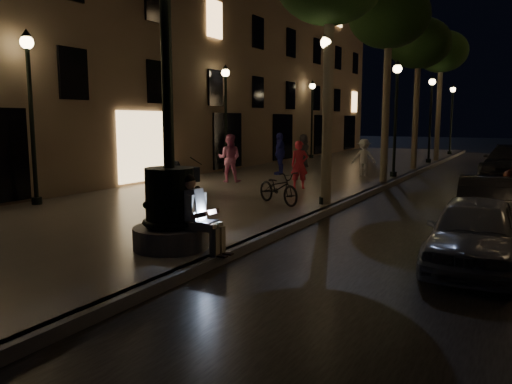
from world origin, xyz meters
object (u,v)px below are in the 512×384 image
Objects in this scene: seated_man_laptop at (197,212)px; tree_third at (419,44)px; pedestrian_pink at (230,158)px; car_second at (489,206)px; stroller at (185,175)px; pedestrian_blue at (280,154)px; lamp_left_b at (226,105)px; lamp_curb_c at (431,108)px; pedestrian_red at (299,165)px; lamp_curb_b at (396,104)px; pedestrian_dark at (303,151)px; car_rear at (511,163)px; tree_far at (441,53)px; lamp_left_c at (312,109)px; bicycle at (278,188)px; lamp_curb_d at (452,110)px; lamp_curb_a at (326,95)px; lamp_left_a at (30,95)px; pedestrian_white at (364,157)px; tree_second at (389,17)px; car_front at (474,232)px; fountain_lamppost at (170,194)px.

seated_man_laptop is 0.19× the size of tree_third.
seated_man_laptop is at bearing 101.34° from pedestrian_pink.
car_second is (4.39, 5.21, -0.31)m from seated_man_laptop.
tree_third is 6.16× the size of stroller.
tree_third is (0.09, 18.00, 5.20)m from seated_man_laptop.
lamp_left_b is at bearing -89.36° from pedestrian_blue.
lamp_curb_c is 2.89× the size of pedestrian_red.
stroller reaches higher than car_second.
lamp_curb_b is 5.94m from pedestrian_dark.
lamp_curb_c is 2.62× the size of pedestrian_pink.
pedestrian_pink is (-5.06, -12.97, -2.12)m from lamp_curb_c.
pedestrian_pink is at bearing -136.04° from car_rear.
lamp_left_c is (-7.18, -2.00, -3.20)m from tree_far.
lamp_curb_d is at bearing 24.93° from bicycle.
pedestrian_dark is (-5.09, 10.13, -2.20)m from lamp_curb_a.
car_second is (4.30, -8.79, -2.61)m from lamp_curb_b.
lamp_curb_c is at bearing 90.00° from lamp_curb_b.
car_second is (11.40, -16.79, -2.61)m from lamp_left_c.
lamp_left_b is at bearing -72.98° from pedestrian_pink.
car_rear is at bearing 52.77° from lamp_left_a.
tree_third is at bearing -125.87° from pedestrian_white.
lamp_left_c is at bearing 125.75° from tree_second.
lamp_curb_b is at bearing 177.38° from pedestrian_white.
lamp_curb_a and lamp_left_a have the same top height.
lamp_left_a reaches higher than pedestrian_white.
tree_far is at bearing 99.79° from car_front.
pedestrian_red is (-6.23, 3.39, 0.40)m from car_second.
tree_second is 6.33× the size of stroller.
lamp_curb_a is at bearing -66.07° from lamp_left_c.
fountain_lamppost reaches higher than lamp_left_c.
pedestrian_white is at bearing 92.04° from fountain_lamppost.
tree_third reaches higher than pedestrian_pink.
tree_third is 4.58× the size of pedestrian_white.
lamp_curb_d is 21.67m from pedestrian_pink.
lamp_curb_a is 12.07m from car_rear.
tree_far is 10.50m from lamp_curb_b.
fountain_lamppost is 16.71m from pedestrian_dark.
car_rear reaches higher than bicycle.
stroller is (-4.79, -0.12, -2.45)m from lamp_curb_a.
stroller is at bearing 44.22° from pedestrian_white.
pedestrian_red and pedestrian_dark have the same top height.
lamp_curb_d is (0.00, 24.00, 0.00)m from lamp_curb_a.
tree_far reaches higher than lamp_curb_c.
fountain_lamppost is 30.08m from lamp_curb_d.
pedestrian_white is (-0.49, 13.61, -0.22)m from fountain_lamppost.
car_rear is (4.30, -5.00, -2.50)m from lamp_curb_c.
stroller is 0.70× the size of pedestrian_red.
lamp_curb_b is (0.00, 8.00, 0.00)m from lamp_curb_a.
pedestrian_pink reaches higher than bicycle.
tree_second reaches higher than tree_third.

